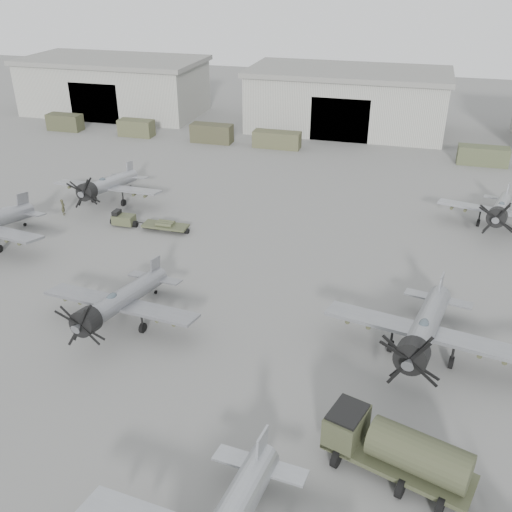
{
  "coord_description": "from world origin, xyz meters",
  "views": [
    {
      "loc": [
        10.05,
        -23.52,
        23.14
      ],
      "look_at": [
        -0.52,
        14.13,
        2.5
      ],
      "focal_mm": 40.0,
      "sensor_mm": 36.0,
      "label": 1
    }
  ],
  "objects_px": {
    "fuel_tanker": "(397,448)",
    "ground_crew": "(63,207)",
    "aircraft_far_0": "(106,185)",
    "aircraft_far_1": "(501,210)",
    "aircraft_mid_2": "(424,330)",
    "aircraft_mid_1": "(117,302)",
    "tug_trailer": "(139,222)"
  },
  "relations": [
    {
      "from": "aircraft_mid_1",
      "to": "aircraft_mid_2",
      "type": "relative_size",
      "value": 0.89
    },
    {
      "from": "tug_trailer",
      "to": "aircraft_far_0",
      "type": "bearing_deg",
      "value": 142.88
    },
    {
      "from": "tug_trailer",
      "to": "ground_crew",
      "type": "xyz_separation_m",
      "value": [
        -8.72,
        0.74,
        0.25
      ]
    },
    {
      "from": "aircraft_far_1",
      "to": "fuel_tanker",
      "type": "height_order",
      "value": "aircraft_far_1"
    },
    {
      "from": "aircraft_mid_2",
      "to": "ground_crew",
      "type": "height_order",
      "value": "aircraft_mid_2"
    },
    {
      "from": "aircraft_far_0",
      "to": "ground_crew",
      "type": "bearing_deg",
      "value": -127.77
    },
    {
      "from": "aircraft_far_0",
      "to": "tug_trailer",
      "type": "xyz_separation_m",
      "value": [
        5.78,
        -4.38,
        -1.55
      ]
    },
    {
      "from": "aircraft_mid_2",
      "to": "aircraft_far_1",
      "type": "bearing_deg",
      "value": 83.84
    },
    {
      "from": "fuel_tanker",
      "to": "tug_trailer",
      "type": "height_order",
      "value": "fuel_tanker"
    },
    {
      "from": "aircraft_mid_2",
      "to": "ground_crew",
      "type": "relative_size",
      "value": 7.9
    },
    {
      "from": "ground_crew",
      "to": "aircraft_mid_2",
      "type": "bearing_deg",
      "value": -130.84
    },
    {
      "from": "aircraft_mid_2",
      "to": "tug_trailer",
      "type": "xyz_separation_m",
      "value": [
        -26.42,
        13.68,
        -1.77
      ]
    },
    {
      "from": "fuel_tanker",
      "to": "aircraft_far_0",
      "type": "bearing_deg",
      "value": 155.59
    },
    {
      "from": "aircraft_far_1",
      "to": "fuel_tanker",
      "type": "xyz_separation_m",
      "value": [
        -7.6,
        -31.99,
        -0.45
      ]
    },
    {
      "from": "ground_crew",
      "to": "aircraft_mid_1",
      "type": "bearing_deg",
      "value": -156.33
    },
    {
      "from": "aircraft_far_1",
      "to": "aircraft_mid_2",
      "type": "bearing_deg",
      "value": -94.12
    },
    {
      "from": "aircraft_mid_2",
      "to": "fuel_tanker",
      "type": "xyz_separation_m",
      "value": [
        -1.01,
        -9.67,
        -0.69
      ]
    },
    {
      "from": "aircraft_mid_1",
      "to": "fuel_tanker",
      "type": "relative_size",
      "value": 1.47
    },
    {
      "from": "fuel_tanker",
      "to": "ground_crew",
      "type": "height_order",
      "value": "fuel_tanker"
    },
    {
      "from": "aircraft_far_1",
      "to": "tug_trailer",
      "type": "relative_size",
      "value": 1.54
    },
    {
      "from": "aircraft_far_0",
      "to": "aircraft_far_1",
      "type": "distance_m",
      "value": 39.02
    },
    {
      "from": "fuel_tanker",
      "to": "tug_trailer",
      "type": "relative_size",
      "value": 1.04
    },
    {
      "from": "aircraft_mid_2",
      "to": "aircraft_far_0",
      "type": "height_order",
      "value": "aircraft_mid_2"
    },
    {
      "from": "tug_trailer",
      "to": "ground_crew",
      "type": "relative_size",
      "value": 4.59
    },
    {
      "from": "aircraft_mid_1",
      "to": "aircraft_mid_2",
      "type": "xyz_separation_m",
      "value": [
        20.3,
        1.95,
        0.25
      ]
    },
    {
      "from": "fuel_tanker",
      "to": "ground_crew",
      "type": "bearing_deg",
      "value": 162.02
    },
    {
      "from": "aircraft_mid_1",
      "to": "fuel_tanker",
      "type": "height_order",
      "value": "aircraft_mid_1"
    },
    {
      "from": "fuel_tanker",
      "to": "ground_crew",
      "type": "relative_size",
      "value": 4.77
    },
    {
      "from": "tug_trailer",
      "to": "ground_crew",
      "type": "distance_m",
      "value": 8.75
    },
    {
      "from": "aircraft_mid_1",
      "to": "aircraft_far_1",
      "type": "relative_size",
      "value": 1.0
    },
    {
      "from": "aircraft_mid_1",
      "to": "ground_crew",
      "type": "distance_m",
      "value": 22.13
    },
    {
      "from": "aircraft_far_1",
      "to": "aircraft_mid_1",
      "type": "bearing_deg",
      "value": -125.6
    }
  ]
}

